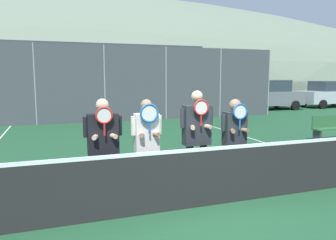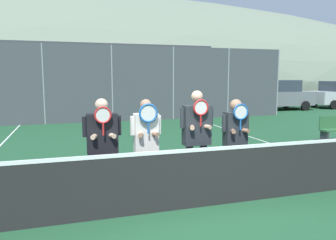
% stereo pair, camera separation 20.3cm
% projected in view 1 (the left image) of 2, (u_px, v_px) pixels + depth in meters
% --- Properties ---
extents(ground_plane, '(120.00, 120.00, 0.00)m').
position_uv_depth(ground_plane, '(204.00, 206.00, 5.33)').
color(ground_plane, '#1E4C2D').
extents(hill_distant, '(135.78, 75.44, 26.40)m').
position_uv_depth(hill_distant, '(68.00, 90.00, 54.32)').
color(hill_distant, slate).
rests_on(hill_distant, ground_plane).
extents(clubhouse_building, '(13.72, 5.50, 4.11)m').
position_uv_depth(clubhouse_building, '(93.00, 77.00, 22.31)').
color(clubhouse_building, beige).
rests_on(clubhouse_building, ground_plane).
extents(fence_back, '(18.08, 0.06, 3.55)m').
position_uv_depth(fence_back, '(105.00, 84.00, 15.13)').
color(fence_back, gray).
rests_on(fence_back, ground_plane).
extents(tennis_net, '(10.91, 0.09, 1.08)m').
position_uv_depth(tennis_net, '(205.00, 176.00, 5.27)').
color(tennis_net, gray).
rests_on(tennis_net, ground_plane).
extents(court_line_right_sideline, '(0.05, 16.00, 0.01)m').
position_uv_depth(court_line_right_sideline, '(287.00, 150.00, 9.47)').
color(court_line_right_sideline, white).
rests_on(court_line_right_sideline, ground_plane).
extents(player_leftmost, '(0.62, 0.34, 1.75)m').
position_uv_depth(player_leftmost, '(103.00, 142.00, 5.29)').
color(player_leftmost, black).
rests_on(player_leftmost, ground_plane).
extents(player_center_left, '(0.54, 0.34, 1.72)m').
position_uv_depth(player_center_left, '(147.00, 141.00, 5.58)').
color(player_center_left, white).
rests_on(player_center_left, ground_plane).
extents(player_center_right, '(0.62, 0.34, 1.86)m').
position_uv_depth(player_center_right, '(197.00, 133.00, 5.83)').
color(player_center_right, '#56565B').
rests_on(player_center_right, ground_plane).
extents(player_rightmost, '(0.55, 0.34, 1.69)m').
position_uv_depth(player_rightmost, '(235.00, 135.00, 6.13)').
color(player_rightmost, black).
rests_on(player_rightmost, ground_plane).
extents(car_left_of_center, '(4.46, 2.05, 1.70)m').
position_uv_depth(car_left_of_center, '(101.00, 100.00, 17.51)').
color(car_left_of_center, silver).
rests_on(car_left_of_center, ground_plane).
extents(car_center, '(4.58, 2.08, 1.72)m').
position_uv_depth(car_center, '(192.00, 98.00, 19.10)').
color(car_center, slate).
rests_on(car_center, ground_plane).
extents(car_right_of_center, '(4.51, 2.08, 1.89)m').
position_uv_depth(car_right_of_center, '(267.00, 95.00, 21.05)').
color(car_right_of_center, slate).
rests_on(car_right_of_center, ground_plane).
extents(car_far_right, '(4.20, 1.96, 1.81)m').
position_uv_depth(car_far_right, '(329.00, 94.00, 22.75)').
color(car_far_right, '#B2B7BC').
rests_on(car_far_right, ground_plane).
extents(bench_courtside, '(1.54, 0.36, 0.85)m').
position_uv_depth(bench_courtside, '(333.00, 127.00, 10.70)').
color(bench_courtside, '#2D6038').
rests_on(bench_courtside, ground_plane).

